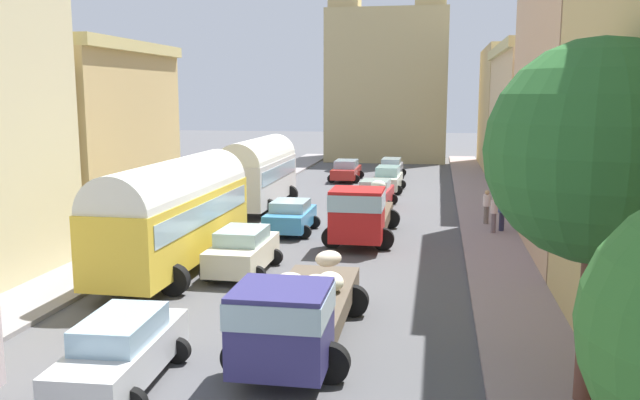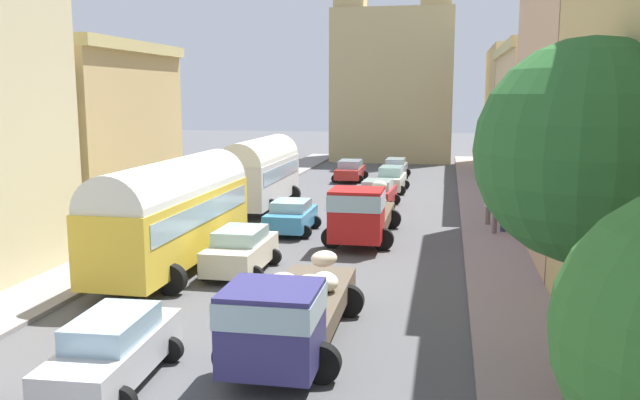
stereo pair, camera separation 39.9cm
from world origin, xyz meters
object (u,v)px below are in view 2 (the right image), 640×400
at_px(cargo_truck_1, 362,213).
at_px(car_5, 291,216).
at_px(pedestrian_0, 488,206).
at_px(parked_bus_2, 261,170).
at_px(car_0, 377,194).
at_px(car_1, 391,179).
at_px(pedestrian_2, 503,213).
at_px(car_2, 396,168).
at_px(pedestrian_1, 495,213).
at_px(car_3, 113,350).
at_px(car_4, 241,250).
at_px(parked_bus_1, 174,209).
at_px(car_6, 350,170).
at_px(cargo_truck_0, 290,310).

height_order(cargo_truck_1, car_5, cargo_truck_1).
bearing_deg(pedestrian_0, parked_bus_2, 167.43).
bearing_deg(car_0, car_1, 87.71).
height_order(car_1, pedestrian_2, pedestrian_2).
height_order(car_2, pedestrian_1, pedestrian_1).
bearing_deg(car_5, pedestrian_2, 8.77).
xyz_separation_m(cargo_truck_1, car_3, (-3.52, -14.93, -0.50)).
relative_size(car_3, car_4, 1.11).
distance_m(parked_bus_1, pedestrian_0, 15.37).
xyz_separation_m(car_2, pedestrian_1, (5.97, -19.50, 0.28)).
distance_m(cargo_truck_1, car_4, 6.68).
relative_size(parked_bus_1, car_2, 2.22).
bearing_deg(car_3, car_1, 83.33).
relative_size(pedestrian_0, pedestrian_1, 0.98).
bearing_deg(car_4, car_2, 83.10).
bearing_deg(car_1, car_2, 92.20).
bearing_deg(car_6, pedestrian_0, -60.03).
height_order(parked_bus_1, parked_bus_2, parked_bus_1).
distance_m(pedestrian_1, pedestrian_2, 0.63).
distance_m(parked_bus_1, cargo_truck_0, 9.33).
relative_size(car_4, car_6, 0.92).
relative_size(cargo_truck_1, car_4, 1.87).
height_order(car_2, pedestrian_0, pedestrian_0).
distance_m(cargo_truck_1, car_1, 15.01).
xyz_separation_m(parked_bus_2, pedestrian_1, (12.18, -4.75, -1.11)).
xyz_separation_m(car_5, pedestrian_1, (9.12, 0.98, 0.28)).
bearing_deg(pedestrian_0, car_0, 142.57).
bearing_deg(parked_bus_2, car_5, -61.92).
xyz_separation_m(parked_bus_1, pedestrian_1, (11.79, 7.91, -1.16)).
relative_size(parked_bus_2, pedestrian_0, 4.60).
distance_m(cargo_truck_0, cargo_truck_1, 12.63).
bearing_deg(car_1, parked_bus_1, -106.49).
distance_m(car_2, pedestrian_2, 20.05).
height_order(cargo_truck_0, car_4, cargo_truck_0).
height_order(car_3, pedestrian_2, pedestrian_2).
relative_size(car_2, pedestrian_2, 2.48).
bearing_deg(cargo_truck_1, car_1, 90.07).
bearing_deg(pedestrian_2, cargo_truck_1, -154.99).
distance_m(parked_bus_2, pedestrian_1, 13.12).
relative_size(car_0, car_1, 0.87).
height_order(pedestrian_1, pedestrian_2, pedestrian_1).
distance_m(car_4, car_5, 6.98).
xyz_separation_m(car_5, pedestrian_0, (8.94, 3.06, 0.25)).
xyz_separation_m(car_6, pedestrian_1, (9.12, -17.58, 0.28)).
bearing_deg(pedestrian_0, cargo_truck_1, -141.17).
bearing_deg(pedestrian_0, pedestrian_2, -70.20).
distance_m(cargo_truck_0, car_0, 21.48).
bearing_deg(car_4, pedestrian_1, 40.60).
relative_size(car_3, pedestrian_0, 2.49).
distance_m(car_3, pedestrian_2, 20.19).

